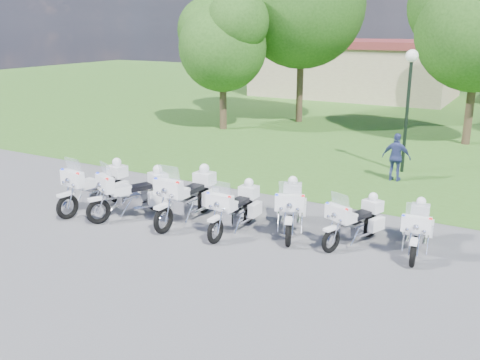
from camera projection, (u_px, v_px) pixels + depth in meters
The scene contains 14 objects.
ground at pixel (239, 228), 14.27m from camera, with size 100.00×100.00×0.00m, color #58585D.
grass_lawn at pixel (433, 103), 36.80m from camera, with size 100.00×48.00×0.01m, color #3A6921.
motorcycle_0 at pixel (97, 186), 15.60m from camera, with size 1.02×2.52×1.70m.
motorcycle_1 at pixel (133, 192), 15.00m from camera, with size 1.48×2.33×1.69m.
motorcycle_2 at pixel (188, 195), 14.65m from camera, with size 0.87×2.62×1.76m.
motorcycle_3 at pixel (235, 208), 13.93m from camera, with size 0.76×2.30×1.55m.
motorcycle_4 at pixel (291, 207), 13.89m from camera, with size 1.31×2.25×1.59m.
motorcycle_5 at pixel (355, 220), 13.16m from camera, with size 1.17×2.05×1.44m.
motorcycle_6 at pixel (417, 228), 12.66m from camera, with size 0.87×2.13×1.43m.
lamp_post at pixel (410, 81), 18.80m from camera, with size 0.44×0.44×4.40m.
tree_0 at pixel (222, 39), 26.51m from camera, with size 5.15×4.40×6.87m.
tree_2 at pixel (480, 17), 22.76m from camera, with size 6.28×5.36×8.38m.
building_west at pixel (355, 68), 39.89m from camera, with size 14.56×8.32×4.10m.
bystander_c at pixel (396, 158), 18.36m from camera, with size 0.98×0.41×1.67m, color navy.
Camera 1 is at (6.61, -11.58, 5.26)m, focal length 40.00 mm.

